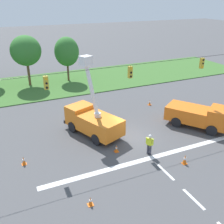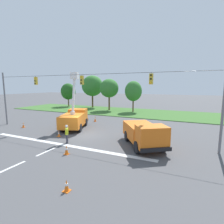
{
  "view_description": "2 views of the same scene",
  "coord_description": "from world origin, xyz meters",
  "px_view_note": "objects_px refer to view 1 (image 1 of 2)",
  "views": [
    {
      "loc": [
        -9.94,
        -18.13,
        11.69
      ],
      "look_at": [
        -0.91,
        1.77,
        1.93
      ],
      "focal_mm": 42.0,
      "sensor_mm": 36.0,
      "label": 1
    },
    {
      "loc": [
        10.73,
        -15.89,
        5.4
      ],
      "look_at": [
        2.1,
        2.93,
        2.31
      ],
      "focal_mm": 28.0,
      "sensor_mm": 36.0,
      "label": 2
    }
  ],
  "objects_px": {
    "traffic_cone_far_left": "(78,110)",
    "traffic_cone_mid_right": "(116,148)",
    "utility_truck_support_near": "(199,115)",
    "road_worker": "(150,143)",
    "traffic_cone_near_bucket": "(90,201)",
    "traffic_cone_lane_edge_a": "(150,103)",
    "utility_truck_bucket_lift": "(92,120)",
    "tree_east": "(67,52)",
    "traffic_cone_lane_edge_b": "(24,160)",
    "tree_centre": "(26,51)",
    "traffic_cone_mid_left": "(185,159)"
  },
  "relations": [
    {
      "from": "utility_truck_support_near",
      "to": "traffic_cone_lane_edge_b",
      "type": "xyz_separation_m",
      "value": [
        -16.2,
        0.47,
        -0.86
      ]
    },
    {
      "from": "traffic_cone_mid_right",
      "to": "traffic_cone_lane_edge_a",
      "type": "height_order",
      "value": "traffic_cone_mid_right"
    },
    {
      "from": "road_worker",
      "to": "traffic_cone_mid_right",
      "type": "xyz_separation_m",
      "value": [
        -2.24,
        1.39,
        -0.69
      ]
    },
    {
      "from": "utility_truck_bucket_lift",
      "to": "traffic_cone_lane_edge_b",
      "type": "height_order",
      "value": "utility_truck_bucket_lift"
    },
    {
      "from": "tree_east",
      "to": "traffic_cone_mid_left",
      "type": "height_order",
      "value": "tree_east"
    },
    {
      "from": "traffic_cone_near_bucket",
      "to": "traffic_cone_lane_edge_a",
      "type": "relative_size",
      "value": 0.98
    },
    {
      "from": "tree_east",
      "to": "road_worker",
      "type": "relative_size",
      "value": 3.63
    },
    {
      "from": "traffic_cone_lane_edge_b",
      "to": "traffic_cone_far_left",
      "type": "relative_size",
      "value": 0.89
    },
    {
      "from": "road_worker",
      "to": "traffic_cone_lane_edge_b",
      "type": "relative_size",
      "value": 2.53
    },
    {
      "from": "tree_east",
      "to": "traffic_cone_near_bucket",
      "type": "relative_size",
      "value": 10.49
    },
    {
      "from": "traffic_cone_near_bucket",
      "to": "traffic_cone_lane_edge_a",
      "type": "height_order",
      "value": "traffic_cone_lane_edge_a"
    },
    {
      "from": "traffic_cone_lane_edge_a",
      "to": "traffic_cone_far_left",
      "type": "relative_size",
      "value": 0.8
    },
    {
      "from": "tree_centre",
      "to": "road_worker",
      "type": "height_order",
      "value": "tree_centre"
    },
    {
      "from": "traffic_cone_far_left",
      "to": "traffic_cone_lane_edge_a",
      "type": "bearing_deg",
      "value": -8.21
    },
    {
      "from": "tree_centre",
      "to": "traffic_cone_lane_edge_a",
      "type": "relative_size",
      "value": 11.05
    },
    {
      "from": "traffic_cone_near_bucket",
      "to": "traffic_cone_far_left",
      "type": "distance_m",
      "value": 13.8
    },
    {
      "from": "traffic_cone_lane_edge_a",
      "to": "tree_centre",
      "type": "bearing_deg",
      "value": 131.46
    },
    {
      "from": "road_worker",
      "to": "traffic_cone_mid_left",
      "type": "xyz_separation_m",
      "value": [
        1.76,
        -2.24,
        -0.61
      ]
    },
    {
      "from": "road_worker",
      "to": "utility_truck_support_near",
      "type": "bearing_deg",
      "value": 18.0
    },
    {
      "from": "traffic_cone_lane_edge_a",
      "to": "traffic_cone_far_left",
      "type": "bearing_deg",
      "value": 171.79
    },
    {
      "from": "tree_east",
      "to": "traffic_cone_lane_edge_a",
      "type": "height_order",
      "value": "tree_east"
    },
    {
      "from": "utility_truck_support_near",
      "to": "traffic_cone_mid_left",
      "type": "bearing_deg",
      "value": -138.76
    },
    {
      "from": "tree_centre",
      "to": "traffic_cone_far_left",
      "type": "relative_size",
      "value": 8.86
    },
    {
      "from": "tree_east",
      "to": "traffic_cone_mid_right",
      "type": "relative_size",
      "value": 10.11
    },
    {
      "from": "tree_east",
      "to": "traffic_cone_lane_edge_a",
      "type": "xyz_separation_m",
      "value": [
        6.01,
        -12.99,
        -4.04
      ]
    },
    {
      "from": "utility_truck_support_near",
      "to": "traffic_cone_near_bucket",
      "type": "bearing_deg",
      "value": -156.95
    },
    {
      "from": "tree_east",
      "to": "traffic_cone_far_left",
      "type": "height_order",
      "value": "tree_east"
    },
    {
      "from": "tree_centre",
      "to": "utility_truck_bucket_lift",
      "type": "distance_m",
      "value": 17.46
    },
    {
      "from": "traffic_cone_lane_edge_a",
      "to": "traffic_cone_lane_edge_b",
      "type": "bearing_deg",
      "value": -157.63
    },
    {
      "from": "traffic_cone_mid_left",
      "to": "traffic_cone_far_left",
      "type": "xyz_separation_m",
      "value": [
        -4.48,
        12.26,
        0.0
      ]
    },
    {
      "from": "traffic_cone_far_left",
      "to": "traffic_cone_mid_right",
      "type": "bearing_deg",
      "value": -86.75
    },
    {
      "from": "tree_centre",
      "to": "traffic_cone_far_left",
      "type": "bearing_deg",
      "value": -74.53
    },
    {
      "from": "tree_east",
      "to": "utility_truck_bucket_lift",
      "type": "xyz_separation_m",
      "value": [
        -2.44,
        -16.72,
        -2.92
      ]
    },
    {
      "from": "utility_truck_support_near",
      "to": "traffic_cone_near_bucket",
      "type": "relative_size",
      "value": 10.12
    },
    {
      "from": "traffic_cone_mid_right",
      "to": "traffic_cone_far_left",
      "type": "xyz_separation_m",
      "value": [
        -0.49,
        8.62,
        0.08
      ]
    },
    {
      "from": "road_worker",
      "to": "utility_truck_bucket_lift",
      "type": "bearing_deg",
      "value": 119.63
    },
    {
      "from": "traffic_cone_far_left",
      "to": "utility_truck_support_near",
      "type": "bearing_deg",
      "value": -39.11
    },
    {
      "from": "road_worker",
      "to": "traffic_cone_mid_left",
      "type": "relative_size",
      "value": 2.28
    },
    {
      "from": "utility_truck_bucket_lift",
      "to": "road_worker",
      "type": "distance_m",
      "value": 5.87
    },
    {
      "from": "tree_centre",
      "to": "tree_east",
      "type": "distance_m",
      "value": 5.59
    },
    {
      "from": "utility_truck_support_near",
      "to": "road_worker",
      "type": "relative_size",
      "value": 3.5
    },
    {
      "from": "utility_truck_support_near",
      "to": "traffic_cone_far_left",
      "type": "relative_size",
      "value": 7.92
    },
    {
      "from": "utility_truck_bucket_lift",
      "to": "traffic_cone_lane_edge_b",
      "type": "relative_size",
      "value": 10.14
    },
    {
      "from": "utility_truck_support_near",
      "to": "traffic_cone_mid_left",
      "type": "xyz_separation_m",
      "value": [
        -5.1,
        -4.47,
        -0.82
      ]
    },
    {
      "from": "traffic_cone_lane_edge_a",
      "to": "traffic_cone_mid_right",
      "type": "bearing_deg",
      "value": -136.32
    },
    {
      "from": "tree_east",
      "to": "road_worker",
      "type": "xyz_separation_m",
      "value": [
        0.46,
        -21.81,
        -3.34
      ]
    },
    {
      "from": "utility_truck_support_near",
      "to": "traffic_cone_lane_edge_a",
      "type": "bearing_deg",
      "value": 101.21
    },
    {
      "from": "traffic_cone_lane_edge_a",
      "to": "traffic_cone_lane_edge_b",
      "type": "height_order",
      "value": "traffic_cone_lane_edge_b"
    },
    {
      "from": "traffic_cone_lane_edge_b",
      "to": "traffic_cone_mid_left",
      "type": "bearing_deg",
      "value": -23.98
    },
    {
      "from": "utility_truck_bucket_lift",
      "to": "traffic_cone_mid_right",
      "type": "bearing_deg",
      "value": -79.89
    }
  ]
}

